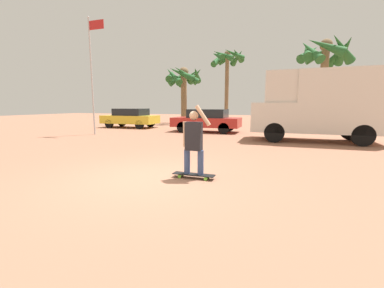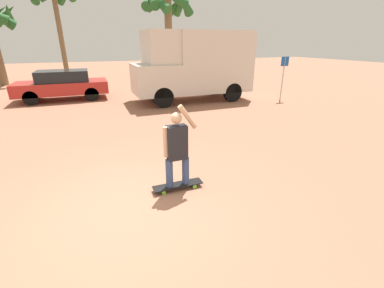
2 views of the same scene
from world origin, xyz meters
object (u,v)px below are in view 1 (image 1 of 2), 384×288
at_px(palm_tree_near_van, 325,56).
at_px(parked_car_yellow, 130,118).
at_px(skateboard, 194,175).
at_px(parked_car_red, 207,120).
at_px(flagpole, 92,69).
at_px(person_skateboarder, 194,140).
at_px(palm_tree_center_background, 227,61).
at_px(camper_van, 319,104).
at_px(palm_tree_far_left, 184,78).

bearing_deg(palm_tree_near_van, parked_car_yellow, -162.18).
bearing_deg(skateboard, parked_car_yellow, 128.20).
xyz_separation_m(parked_car_red, flagpole, (-5.72, -3.57, 2.94)).
distance_m(person_skateboarder, palm_tree_center_background, 18.03).
xyz_separation_m(camper_van, palm_tree_center_background, (-6.32, 9.40, 3.72)).
height_order(palm_tree_near_van, palm_tree_far_left, palm_tree_near_van).
bearing_deg(skateboard, flagpole, 141.15).
relative_size(skateboard, flagpole, 0.15).
bearing_deg(palm_tree_near_van, person_skateboarder, -106.15).
xyz_separation_m(skateboard, parked_car_yellow, (-9.06, 11.51, 0.68)).
height_order(parked_car_red, palm_tree_far_left, palm_tree_far_left).
relative_size(palm_tree_near_van, flagpole, 1.01).
height_order(camper_van, flagpole, flagpole).
bearing_deg(parked_car_yellow, palm_tree_center_background, 42.39).
distance_m(skateboard, palm_tree_far_left, 18.86).
relative_size(person_skateboarder, palm_tree_near_van, 0.24).
height_order(parked_car_red, palm_tree_near_van, palm_tree_near_van).
height_order(parked_car_red, parked_car_yellow, same).
distance_m(parked_car_red, palm_tree_far_left, 8.67).
height_order(palm_tree_near_van, flagpole, palm_tree_near_van).
bearing_deg(parked_car_red, palm_tree_center_background, 91.48).
distance_m(parked_car_red, palm_tree_near_van, 10.19).
height_order(skateboard, parked_car_yellow, parked_car_yellow).
relative_size(skateboard, palm_tree_far_left, 0.19).
height_order(skateboard, parked_car_red, parked_car_red).
bearing_deg(flagpole, skateboard, -38.85).
bearing_deg(palm_tree_center_background, parked_car_red, -88.52).
height_order(skateboard, camper_van, camper_van).
bearing_deg(skateboard, palm_tree_far_left, 111.68).
bearing_deg(flagpole, parked_car_yellow, 98.36).
distance_m(palm_tree_center_background, palm_tree_far_left, 4.21).
bearing_deg(skateboard, palm_tree_center_background, 99.30).
xyz_separation_m(parked_car_red, palm_tree_center_background, (-0.18, 6.91, 4.71)).
height_order(camper_van, palm_tree_center_background, palm_tree_center_background).
relative_size(skateboard, camper_van, 0.18).
xyz_separation_m(skateboard, flagpole, (-8.36, 6.73, 3.63)).
xyz_separation_m(person_skateboarder, camper_van, (3.50, 7.80, 0.85)).
relative_size(parked_car_yellow, palm_tree_near_van, 0.64).
xyz_separation_m(parked_car_yellow, palm_tree_near_van, (13.66, 4.39, 4.48)).
bearing_deg(palm_tree_center_background, palm_tree_near_van, -9.96).
height_order(person_skateboarder, parked_car_yellow, person_skateboarder).
xyz_separation_m(palm_tree_near_van, palm_tree_far_left, (-11.41, 1.21, -1.10)).
bearing_deg(camper_van, parked_car_red, 157.85).
height_order(palm_tree_center_background, flagpole, flagpole).
xyz_separation_m(skateboard, palm_tree_far_left, (-6.80, 17.12, 4.06)).
bearing_deg(palm_tree_center_background, person_skateboarder, -80.70).
bearing_deg(camper_van, skateboard, -114.16).
bearing_deg(camper_van, palm_tree_far_left, 137.88).
bearing_deg(palm_tree_center_background, parked_car_yellow, -137.61).
relative_size(camper_van, flagpole, 0.86).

